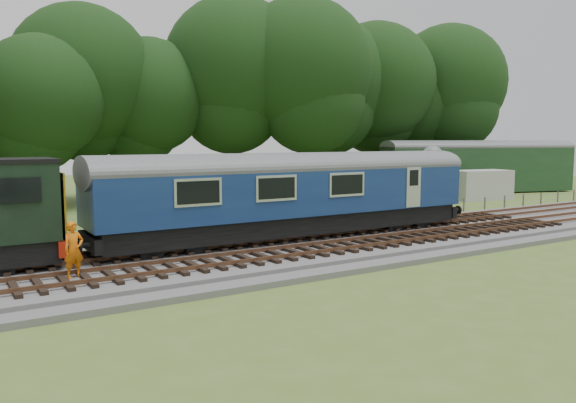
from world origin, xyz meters
TOP-DOWN VIEW (x-y plane):
  - ground at (0.00, 0.00)m, footprint 120.00×120.00m
  - ballast at (0.00, 0.00)m, footprint 70.00×7.00m
  - track_north at (0.00, 1.40)m, footprint 67.20×2.40m
  - track_south at (0.00, -1.60)m, footprint 67.20×2.40m
  - fence at (0.00, 4.50)m, footprint 64.00×0.12m
  - tree_line at (0.00, 22.00)m, footprint 70.00×8.00m
  - dmu_railcar at (3.33, 1.40)m, footprint 18.05×2.86m
  - worker at (-6.57, -1.07)m, footprint 0.76×0.61m
  - parked_coach at (30.96, 14.09)m, footprint 17.95×8.17m
  - shed at (20.98, 11.87)m, footprint 3.49×3.49m
  - caravan at (26.26, 9.98)m, footprint 5.07×3.04m

SIDE VIEW (x-z plane):
  - ground at x=0.00m, z-range 0.00..0.00m
  - fence at x=0.00m, z-range -0.50..0.50m
  - tree_line at x=0.00m, z-range -9.00..9.00m
  - ballast at x=0.00m, z-range 0.00..0.35m
  - track_north at x=0.00m, z-range 0.31..0.52m
  - track_south at x=0.00m, z-range 0.31..0.52m
  - caravan at x=26.26m, z-range 0.00..2.33m
  - shed at x=20.98m, z-range 0.02..2.47m
  - worker at x=-6.57m, z-range 0.35..2.15m
  - parked_coach at x=30.96m, z-range 0.28..4.83m
  - dmu_railcar at x=3.33m, z-range 0.67..4.54m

